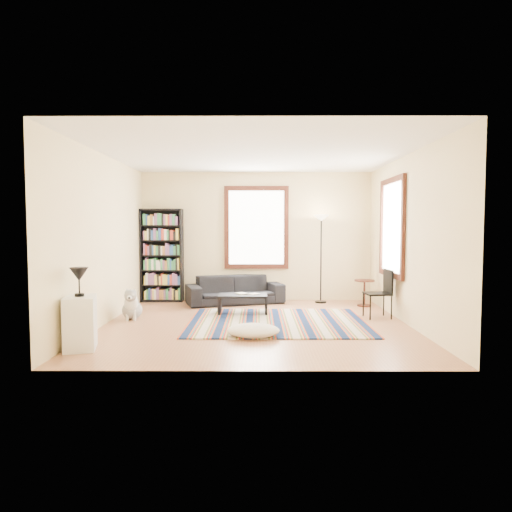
{
  "coord_description": "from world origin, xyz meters",
  "views": [
    {
      "loc": [
        0.04,
        -7.49,
        1.6
      ],
      "look_at": [
        0.0,
        0.5,
        1.1
      ],
      "focal_mm": 32.0,
      "sensor_mm": 36.0,
      "label": 1
    }
  ],
  "objects_px": {
    "side_table": "(364,293)",
    "white_cabinet": "(80,323)",
    "bookshelf": "(162,255)",
    "floor_lamp": "(321,259)",
    "coffee_table": "(243,304)",
    "sofa": "(235,290)",
    "dog": "(132,304)",
    "floor_cushion": "(253,330)",
    "folding_chair": "(377,294)"
  },
  "relations": [
    {
      "from": "bookshelf",
      "to": "coffee_table",
      "type": "bearing_deg",
      "value": -38.28
    },
    {
      "from": "folding_chair",
      "to": "dog",
      "type": "height_order",
      "value": "folding_chair"
    },
    {
      "from": "floor_lamp",
      "to": "dog",
      "type": "distance_m",
      "value": 4.01
    },
    {
      "from": "floor_cushion",
      "to": "dog",
      "type": "height_order",
      "value": "dog"
    },
    {
      "from": "coffee_table",
      "to": "dog",
      "type": "distance_m",
      "value": 1.99
    },
    {
      "from": "side_table",
      "to": "dog",
      "type": "distance_m",
      "value": 4.56
    },
    {
      "from": "floor_cushion",
      "to": "folding_chair",
      "type": "height_order",
      "value": "folding_chair"
    },
    {
      "from": "coffee_table",
      "to": "floor_cushion",
      "type": "distance_m",
      "value": 1.83
    },
    {
      "from": "sofa",
      "to": "coffee_table",
      "type": "relative_size",
      "value": 2.22
    },
    {
      "from": "bookshelf",
      "to": "floor_lamp",
      "type": "xyz_separation_m",
      "value": [
        3.41,
        -0.17,
        -0.07
      ]
    },
    {
      "from": "floor_lamp",
      "to": "folding_chair",
      "type": "bearing_deg",
      "value": -64.36
    },
    {
      "from": "bookshelf",
      "to": "side_table",
      "type": "relative_size",
      "value": 3.7
    },
    {
      "from": "floor_cushion",
      "to": "white_cabinet",
      "type": "bearing_deg",
      "value": -163.35
    },
    {
      "from": "sofa",
      "to": "side_table",
      "type": "height_order",
      "value": "sofa"
    },
    {
      "from": "sofa",
      "to": "white_cabinet",
      "type": "bearing_deg",
      "value": -134.85
    },
    {
      "from": "coffee_table",
      "to": "floor_cushion",
      "type": "height_order",
      "value": "coffee_table"
    },
    {
      "from": "floor_lamp",
      "to": "side_table",
      "type": "height_order",
      "value": "floor_lamp"
    },
    {
      "from": "coffee_table",
      "to": "white_cabinet",
      "type": "xyz_separation_m",
      "value": [
        -2.05,
        -2.49,
        0.17
      ]
    },
    {
      "from": "sofa",
      "to": "floor_lamp",
      "type": "xyz_separation_m",
      "value": [
        1.82,
        0.1,
        0.64
      ]
    },
    {
      "from": "bookshelf",
      "to": "dog",
      "type": "bearing_deg",
      "value": -93.73
    },
    {
      "from": "bookshelf",
      "to": "floor_lamp",
      "type": "relative_size",
      "value": 1.08
    },
    {
      "from": "sofa",
      "to": "dog",
      "type": "relative_size",
      "value": 3.72
    },
    {
      "from": "bookshelf",
      "to": "floor_cushion",
      "type": "relative_size",
      "value": 2.58
    },
    {
      "from": "bookshelf",
      "to": "side_table",
      "type": "bearing_deg",
      "value": -8.05
    },
    {
      "from": "bookshelf",
      "to": "dog",
      "type": "xyz_separation_m",
      "value": [
        -0.13,
        -1.93,
        -0.73
      ]
    },
    {
      "from": "bookshelf",
      "to": "white_cabinet",
      "type": "xyz_separation_m",
      "value": [
        -0.26,
        -3.91,
        -0.65
      ]
    },
    {
      "from": "bookshelf",
      "to": "floor_cushion",
      "type": "bearing_deg",
      "value": -58.15
    },
    {
      "from": "floor_cushion",
      "to": "white_cabinet",
      "type": "height_order",
      "value": "white_cabinet"
    },
    {
      "from": "floor_lamp",
      "to": "side_table",
      "type": "bearing_deg",
      "value": -27.44
    },
    {
      "from": "bookshelf",
      "to": "folding_chair",
      "type": "distance_m",
      "value": 4.59
    },
    {
      "from": "bookshelf",
      "to": "coffee_table",
      "type": "distance_m",
      "value": 2.43
    },
    {
      "from": "side_table",
      "to": "coffee_table",
      "type": "bearing_deg",
      "value": -161.5
    },
    {
      "from": "sofa",
      "to": "side_table",
      "type": "distance_m",
      "value": 2.67
    },
    {
      "from": "floor_lamp",
      "to": "side_table",
      "type": "distance_m",
      "value": 1.14
    },
    {
      "from": "coffee_table",
      "to": "side_table",
      "type": "relative_size",
      "value": 1.67
    },
    {
      "from": "sofa",
      "to": "bookshelf",
      "type": "height_order",
      "value": "bookshelf"
    },
    {
      "from": "coffee_table",
      "to": "folding_chair",
      "type": "xyz_separation_m",
      "value": [
        2.4,
        -0.37,
        0.25
      ]
    },
    {
      "from": "side_table",
      "to": "white_cabinet",
      "type": "bearing_deg",
      "value": -143.66
    },
    {
      "from": "side_table",
      "to": "white_cabinet",
      "type": "height_order",
      "value": "white_cabinet"
    },
    {
      "from": "bookshelf",
      "to": "folding_chair",
      "type": "xyz_separation_m",
      "value": [
        4.19,
        -1.79,
        -0.57
      ]
    },
    {
      "from": "sofa",
      "to": "dog",
      "type": "bearing_deg",
      "value": -153.94
    },
    {
      "from": "sofa",
      "to": "floor_lamp",
      "type": "distance_m",
      "value": 1.93
    },
    {
      "from": "bookshelf",
      "to": "floor_lamp",
      "type": "bearing_deg",
      "value": -2.85
    },
    {
      "from": "coffee_table",
      "to": "floor_cushion",
      "type": "relative_size",
      "value": 1.16
    },
    {
      "from": "white_cabinet",
      "to": "dog",
      "type": "xyz_separation_m",
      "value": [
        0.13,
        1.98,
        -0.08
      ]
    },
    {
      "from": "bookshelf",
      "to": "floor_cushion",
      "type": "xyz_separation_m",
      "value": [
        2.01,
        -3.23,
        -0.9
      ]
    },
    {
      "from": "sofa",
      "to": "side_table",
      "type": "bearing_deg",
      "value": -25.02
    },
    {
      "from": "white_cabinet",
      "to": "floor_cushion",
      "type": "bearing_deg",
      "value": 2.26
    },
    {
      "from": "white_cabinet",
      "to": "folding_chair",
      "type": "bearing_deg",
      "value": 11.07
    },
    {
      "from": "floor_lamp",
      "to": "coffee_table",
      "type": "bearing_deg",
      "value": -142.32
    }
  ]
}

